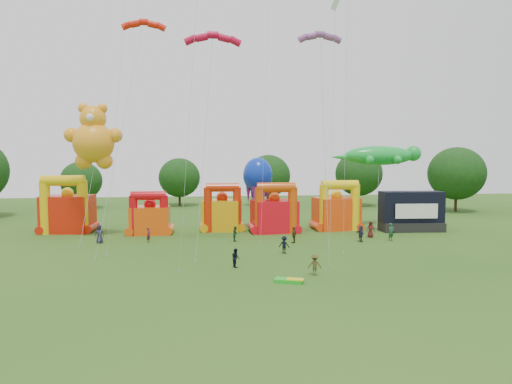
{
  "coord_description": "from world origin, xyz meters",
  "views": [
    {
      "loc": [
        -4.01,
        -27.88,
        8.9
      ],
      "look_at": [
        1.32,
        18.0,
        5.5
      ],
      "focal_mm": 32.0,
      "sensor_mm": 36.0,
      "label": 1
    }
  ],
  "objects": [
    {
      "name": "spectator_5",
      "position": [
        12.69,
        18.83,
        0.87
      ],
      "size": [
        0.76,
        1.68,
        1.74
      ],
      "primitive_type": "imported",
      "rotation": [
        0.0,
        0.0,
        4.87
      ],
      "color": "#292944",
      "rests_on": "ground"
    },
    {
      "name": "bouncy_castle_0",
      "position": [
        -20.36,
        29.11,
        2.63
      ],
      "size": [
        5.93,
        4.98,
        6.94
      ],
      "color": "red",
      "rests_on": "ground"
    },
    {
      "name": "tree_ring",
      "position": [
        -1.21,
        0.63,
        6.26
      ],
      "size": [
        125.93,
        128.05,
        12.07
      ],
      "color": "#352314",
      "rests_on": "ground"
    },
    {
      "name": "spectator_2",
      "position": [
        -0.59,
        20.67,
        0.81
      ],
      "size": [
        0.66,
        0.82,
        1.62
      ],
      "primitive_type": "imported",
      "rotation": [
        0.0,
        0.0,
        1.63
      ],
      "color": "#1A4224",
      "rests_on": "ground"
    },
    {
      "name": "spectator_8",
      "position": [
        -1.42,
        8.91,
        0.78
      ],
      "size": [
        0.79,
        0.9,
        1.56
      ],
      "primitive_type": "imported",
      "rotation": [
        0.0,
        0.0,
        1.87
      ],
      "color": "black",
      "rests_on": "ground"
    },
    {
      "name": "spectator_3",
      "position": [
        3.5,
        13.79,
        0.82
      ],
      "size": [
        1.22,
        1.04,
        1.64
      ],
      "primitive_type": "imported",
      "rotation": [
        0.0,
        0.0,
        2.65
      ],
      "color": "black",
      "rests_on": "ground"
    },
    {
      "name": "spectator_1",
      "position": [
        -9.84,
        21.16,
        0.8
      ],
      "size": [
        0.53,
        0.66,
        1.59
      ],
      "primitive_type": "imported",
      "rotation": [
        0.0,
        0.0,
        1.29
      ],
      "color": "maroon",
      "rests_on": "ground"
    },
    {
      "name": "teddy_bear_kite",
      "position": [
        -16.15,
        24.46,
        9.95
      ],
      "size": [
        6.34,
        8.0,
        15.13
      ],
      "color": "orange",
      "rests_on": "ground"
    },
    {
      "name": "spectator_9",
      "position": [
        4.39,
        5.62,
        0.81
      ],
      "size": [
        1.11,
        0.72,
        1.62
      ],
      "primitive_type": "imported",
      "rotation": [
        0.0,
        0.0,
        3.03
      ],
      "color": "#473E1C",
      "rests_on": "ground"
    },
    {
      "name": "ground",
      "position": [
        0.0,
        0.0,
        0.0
      ],
      "size": [
        160.0,
        160.0,
        0.0
      ],
      "primitive_type": "plane",
      "color": "#254E16",
      "rests_on": "ground"
    },
    {
      "name": "gecko_kite",
      "position": [
        18.38,
        28.4,
        6.45
      ],
      "size": [
        12.35,
        7.35,
        10.69
      ],
      "color": "green",
      "rests_on": "ground"
    },
    {
      "name": "spectator_6",
      "position": [
        14.72,
        21.24,
        0.92
      ],
      "size": [
        1.01,
        0.79,
        1.84
      ],
      "primitive_type": "imported",
      "rotation": [
        0.0,
        0.0,
        6.03
      ],
      "color": "#4D1616",
      "rests_on": "ground"
    },
    {
      "name": "bouncy_castle_3",
      "position": [
        4.54,
        26.26,
        2.31
      ],
      "size": [
        5.61,
        4.74,
        6.08
      ],
      "color": "red",
      "rests_on": "ground"
    },
    {
      "name": "bouncy_castle_4",
      "position": [
        12.65,
        27.51,
        2.38
      ],
      "size": [
        5.64,
        4.8,
        6.26
      ],
      "color": "#F3400D",
      "rests_on": "ground"
    },
    {
      "name": "folded_kite_bundle",
      "position": [
        2.12,
        3.9,
        0.14
      ],
      "size": [
        2.22,
        1.62,
        0.31
      ],
      "color": "green",
      "rests_on": "ground"
    },
    {
      "name": "stage_trailer",
      "position": [
        21.39,
        25.22,
        2.36
      ],
      "size": [
        7.65,
        3.17,
        4.92
      ],
      "color": "black",
      "rests_on": "ground"
    },
    {
      "name": "diamond_kites",
      "position": [
        0.5,
        15.91,
        16.04
      ],
      "size": [
        24.24,
        18.23,
        37.42
      ],
      "color": "#BF2E09",
      "rests_on": "ground"
    },
    {
      "name": "parafoil_kites",
      "position": [
        -8.36,
        17.46,
        11.62
      ],
      "size": [
        24.37,
        13.01,
        24.66
      ],
      "color": "#C1092F",
      "rests_on": "ground"
    },
    {
      "name": "octopus_kite",
      "position": [
        3.19,
        28.99,
        4.99
      ],
      "size": [
        3.77,
        6.23,
        9.14
      ],
      "color": "#0B2CB0",
      "rests_on": "ground"
    },
    {
      "name": "bouncy_castle_1",
      "position": [
        -10.3,
        26.6,
        1.98
      ],
      "size": [
        4.49,
        3.61,
        5.15
      ],
      "color": "#E74B0C",
      "rests_on": "ground"
    },
    {
      "name": "bouncy_castle_2",
      "position": [
        -1.71,
        28.16,
        2.27
      ],
      "size": [
        5.17,
        4.47,
        5.93
      ],
      "color": "orange",
      "rests_on": "ground"
    },
    {
      "name": "spectator_0",
      "position": [
        -14.9,
        21.15,
        0.98
      ],
      "size": [
        0.96,
        0.63,
        1.96
      ],
      "primitive_type": "imported",
      "rotation": [
        0.0,
        0.0,
        0.01
      ],
      "color": "#242137",
      "rests_on": "ground"
    },
    {
      "name": "spectator_7",
      "position": [
        16.19,
        19.02,
        0.96
      ],
      "size": [
        0.83,
        0.71,
        1.92
      ],
      "primitive_type": "imported",
      "rotation": [
        0.0,
        0.0,
        0.43
      ],
      "color": "#1C4729",
      "rests_on": "ground"
    },
    {
      "name": "spectator_4",
      "position": [
        5.45,
        18.91,
        0.86
      ],
      "size": [
        0.9,
        1.08,
        1.72
      ],
      "primitive_type": "imported",
      "rotation": [
        0.0,
        0.0,
        4.14
      ],
      "color": "#403619",
      "rests_on": "ground"
    }
  ]
}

